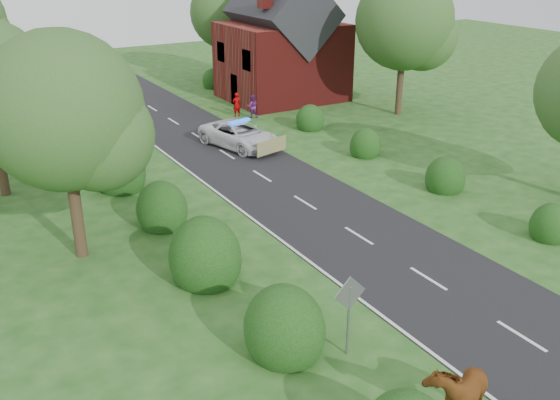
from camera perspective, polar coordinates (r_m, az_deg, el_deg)
ground at (r=20.46m, az=21.19°, el=-11.56°), size 120.00×120.00×0.00m
road at (r=30.62m, az=-0.74°, el=1.63°), size 6.00×70.00×0.02m
road_markings at (r=28.21m, az=-1.45°, el=-0.23°), size 4.96×70.00×0.01m
hedgerow_left at (r=25.02m, az=-9.94°, el=-1.87°), size 2.75×50.41×3.00m
hedgerow_right at (r=31.36m, az=13.31°, el=2.57°), size 2.10×45.78×2.10m
tree_left_a at (r=22.82m, az=-18.50°, el=7.15°), size 5.74×5.60×8.38m
tree_right_b at (r=42.88m, az=11.75°, el=15.42°), size 6.56×6.40×9.40m
tree_right_c at (r=53.42m, az=-4.54°, el=16.49°), size 6.15×6.00×8.58m
road_sign at (r=17.64m, az=6.35°, el=-9.44°), size 1.06×0.08×2.53m
house at (r=46.88m, az=0.17°, el=13.79°), size 8.00×7.40×9.17m
cow at (r=16.49m, az=15.89°, el=-16.67°), size 2.40×1.78×1.53m
police_van at (r=35.85m, az=-3.70°, el=5.95°), size 3.60×5.67×1.60m
pedestrian_red at (r=42.40m, az=-3.99°, el=8.69°), size 0.60×0.41×1.63m
pedestrian_purple at (r=42.04m, az=-2.55°, el=8.55°), size 0.91×0.81×1.54m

